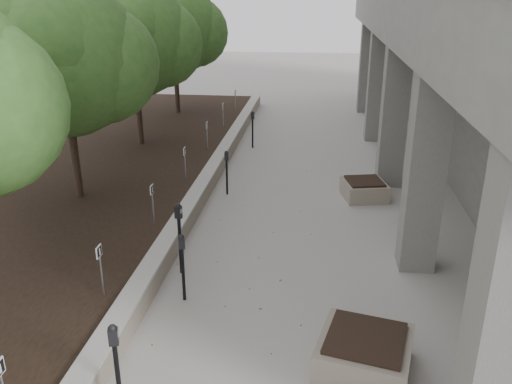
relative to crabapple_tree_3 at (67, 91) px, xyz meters
The scene contains 19 objects.
retaining_wall 4.25m from the crabapple_tree_3, 18.58° to the left, with size 0.39×26.00×0.50m, color gray, non-canonical shape.
planting_bed 3.16m from the crabapple_tree_3, 124.99° to the left, with size 7.00×26.00×0.40m, color black.
crabapple_tree_3 is the anchor object (origin of this frame).
crabapple_tree_4 5.00m from the crabapple_tree_3, 90.00° to the left, with size 4.60×4.00×5.44m, color #336225, non-canonical shape.
crabapple_tree_5 10.00m from the crabapple_tree_3, 90.00° to the left, with size 4.60×4.00×5.44m, color #336225, non-canonical shape.
parking_sign_3 5.59m from the crabapple_tree_3, 61.43° to the right, with size 0.04×0.22×0.96m, color black, non-canonical shape.
parking_sign_4 3.64m from the crabapple_tree_3, 31.48° to the right, with size 0.04×0.22×0.96m, color black, non-canonical shape.
parking_sign_5 3.64m from the crabapple_tree_3, 31.48° to the left, with size 0.04×0.22×0.96m, color black, non-canonical shape.
parking_sign_6 5.59m from the crabapple_tree_3, 61.43° to the left, with size 0.04×0.22×0.96m, color black, non-canonical shape.
parking_sign_7 8.20m from the crabapple_tree_3, 71.91° to the left, with size 0.04×0.22×0.96m, color black, non-canonical shape.
parking_sign_8 11.01m from the crabapple_tree_3, 76.87° to the left, with size 0.04×0.22×0.96m, color black, non-canonical shape.
parking_meter_1 8.04m from the crabapple_tree_3, 62.16° to the right, with size 0.14×0.10×1.46m, color black, non-canonical shape.
parking_meter_2 5.91m from the crabapple_tree_3, 46.10° to the right, with size 0.13×0.10×1.35m, color black, non-canonical shape.
parking_meter_3 5.06m from the crabapple_tree_3, 40.18° to the right, with size 0.15×0.11×1.54m, color black, non-canonical shape.
parking_meter_4 4.65m from the crabapple_tree_3, 23.60° to the left, with size 0.13×0.09×1.28m, color black, non-canonical shape.
parking_meter_5 7.71m from the crabapple_tree_3, 59.27° to the left, with size 0.13×0.10×1.35m, color black, non-canonical shape.
planter_front 9.26m from the crabapple_tree_3, 38.40° to the right, with size 1.34×1.34×0.62m, color gray, non-canonical shape.
planter_back 8.14m from the crabapple_tree_3, 13.33° to the left, with size 1.11×1.11×0.52m, color gray, non-canonical shape.
berry_scatter 6.38m from the crabapple_tree_3, 32.55° to the right, with size 3.30×14.10×0.02m, color maroon, non-canonical shape.
Camera 1 is at (1.27, -4.19, 5.45)m, focal length 37.22 mm.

